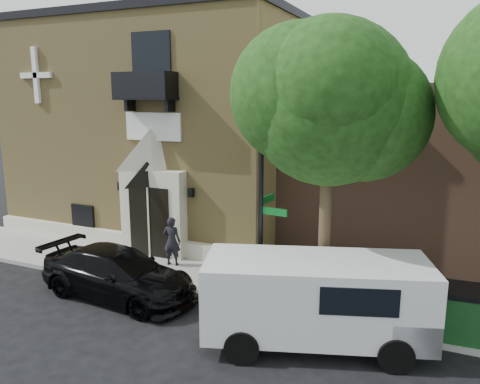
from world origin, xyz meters
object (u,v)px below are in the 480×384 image
(fire_hydrant, at_px, (232,289))
(street_sign, at_px, (262,212))
(black_sedan, at_px, (118,274))
(pedestrian_near, at_px, (172,241))
(cargo_van, at_px, (324,299))
(dumpster, at_px, (445,310))

(fire_hydrant, bearing_deg, street_sign, 1.12)
(black_sedan, distance_m, pedestrian_near, 2.71)
(cargo_van, relative_size, pedestrian_near, 3.30)
(dumpster, bearing_deg, fire_hydrant, -179.72)
(cargo_van, distance_m, street_sign, 2.91)
(street_sign, xyz_separation_m, pedestrian_near, (-4.05, 1.78, -1.86))
(cargo_van, xyz_separation_m, fire_hydrant, (-2.98, 1.14, -0.72))
(cargo_van, distance_m, dumpster, 3.09)
(black_sedan, xyz_separation_m, cargo_van, (6.35, -0.25, 0.47))
(street_sign, distance_m, pedestrian_near, 4.80)
(cargo_van, bearing_deg, black_sedan, 159.42)
(street_sign, xyz_separation_m, fire_hydrant, (-0.89, -0.02, -2.37))
(cargo_van, height_order, pedestrian_near, cargo_van)
(street_sign, distance_m, fire_hydrant, 2.54)
(fire_hydrant, bearing_deg, dumpster, 3.68)
(black_sedan, distance_m, fire_hydrant, 3.50)
(street_sign, height_order, pedestrian_near, street_sign)
(street_sign, bearing_deg, black_sedan, -161.33)
(street_sign, bearing_deg, pedestrian_near, 162.97)
(street_sign, bearing_deg, cargo_van, -22.40)
(dumpster, bearing_deg, street_sign, -179.24)
(black_sedan, height_order, street_sign, street_sign)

